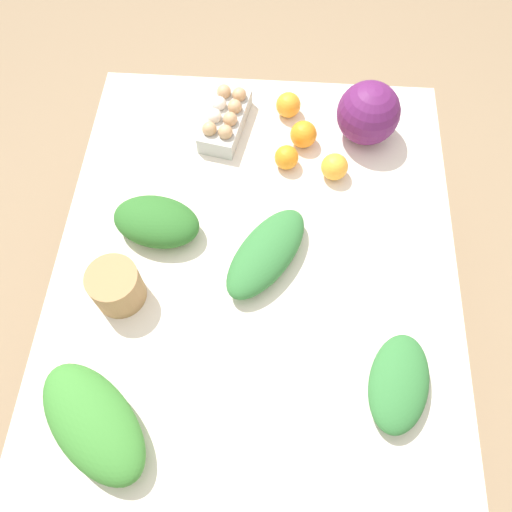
% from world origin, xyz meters
% --- Properties ---
extents(ground_plane, '(8.00, 8.00, 0.00)m').
position_xyz_m(ground_plane, '(0.00, 0.00, 0.00)').
color(ground_plane, '#937A5B').
extents(dining_table, '(1.35, 1.10, 0.75)m').
position_xyz_m(dining_table, '(0.00, 0.00, 0.67)').
color(dining_table, silver).
rests_on(dining_table, ground_plane).
extents(cabbage_purple, '(0.19, 0.19, 0.19)m').
position_xyz_m(cabbage_purple, '(0.46, -0.31, 0.85)').
color(cabbage_purple, '#601E5B').
rests_on(cabbage_purple, dining_table).
extents(egg_carton, '(0.26, 0.15, 0.09)m').
position_xyz_m(egg_carton, '(0.46, 0.13, 0.80)').
color(egg_carton, '#B7B7B2').
rests_on(egg_carton, dining_table).
extents(paper_bag, '(0.13, 0.13, 0.12)m').
position_xyz_m(paper_bag, '(-0.13, 0.35, 0.81)').
color(paper_bag, '#A87F51').
rests_on(paper_bag, dining_table).
extents(greens_bunch_chard, '(0.34, 0.28, 0.08)m').
position_xyz_m(greens_bunch_chard, '(-0.00, -0.03, 0.80)').
color(greens_bunch_chard, '#337538').
rests_on(greens_bunch_chard, dining_table).
extents(greens_bunch_dandelion, '(0.19, 0.27, 0.10)m').
position_xyz_m(greens_bunch_dandelion, '(0.07, 0.28, 0.80)').
color(greens_bunch_dandelion, '#2D6B28').
rests_on(greens_bunch_dandelion, dining_table).
extents(greens_bunch_kale, '(0.27, 0.19, 0.07)m').
position_xyz_m(greens_bunch_kale, '(-0.32, -0.36, 0.79)').
color(greens_bunch_kale, '#337538').
rests_on(greens_bunch_kale, dining_table).
extents(greens_bunch_beet_tops, '(0.35, 0.35, 0.10)m').
position_xyz_m(greens_bunch_beet_tops, '(-0.46, 0.34, 0.80)').
color(greens_bunch_beet_tops, '#3D8433').
rests_on(greens_bunch_beet_tops, dining_table).
extents(orange_0, '(0.08, 0.08, 0.08)m').
position_xyz_m(orange_0, '(0.53, -0.07, 0.79)').
color(orange_0, orange).
rests_on(orange_0, dining_table).
extents(orange_1, '(0.08, 0.08, 0.08)m').
position_xyz_m(orange_1, '(0.30, -0.21, 0.79)').
color(orange_1, '#F9A833').
rests_on(orange_1, dining_table).
extents(orange_2, '(0.07, 0.07, 0.07)m').
position_xyz_m(orange_2, '(0.33, -0.07, 0.79)').
color(orange_2, orange).
rests_on(orange_2, dining_table).
extents(orange_3, '(0.08, 0.08, 0.08)m').
position_xyz_m(orange_3, '(0.41, -0.12, 0.80)').
color(orange_3, orange).
rests_on(orange_3, dining_table).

